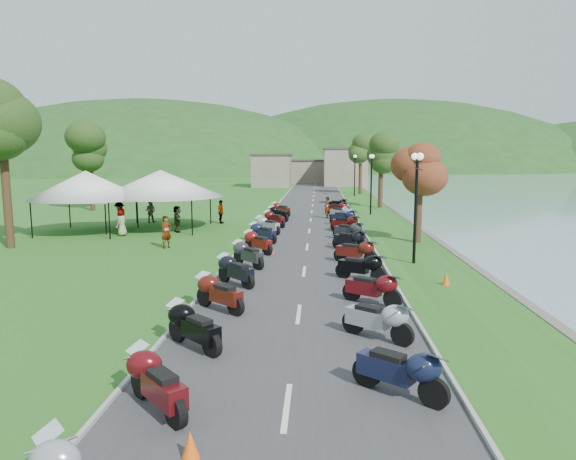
{
  "coord_description": "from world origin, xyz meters",
  "views": [
    {
      "loc": [
        0.59,
        -5.48,
        4.91
      ],
      "look_at": [
        -0.9,
        19.52,
        1.3
      ],
      "focal_mm": 32.0,
      "sensor_mm": 36.0,
      "label": 1
    }
  ],
  "objects": [
    {
      "name": "road",
      "position": [
        0.0,
        40.0,
        0.01
      ],
      "size": [
        7.0,
        120.0,
        0.02
      ],
      "primitive_type": "cube",
      "color": "#3B3B3E",
      "rests_on": "ground"
    },
    {
      "name": "hills_backdrop",
      "position": [
        0.0,
        200.0,
        0.0
      ],
      "size": [
        360.0,
        120.0,
        76.0
      ],
      "primitive_type": null,
      "color": "#285621",
      "rests_on": "ground"
    },
    {
      "name": "far_building",
      "position": [
        -2.0,
        85.0,
        2.5
      ],
      "size": [
        18.0,
        16.0,
        5.0
      ],
      "primitive_type": "cube",
      "color": "gray",
      "rests_on": "ground"
    },
    {
      "name": "moto_row_left",
      "position": [
        -2.53,
        16.77,
        0.55
      ],
      "size": [
        2.6,
        41.7,
        1.1
      ],
      "primitive_type": null,
      "color": "#331411",
      "rests_on": "ground"
    },
    {
      "name": "moto_row_right",
      "position": [
        2.28,
        22.86,
        0.55
      ],
      "size": [
        2.6,
        38.91,
        1.1
      ],
      "primitive_type": null,
      "color": "#331411",
      "rests_on": "ground"
    },
    {
      "name": "vendor_tent_main",
      "position": [
        -10.05,
        28.62,
        2.0
      ],
      "size": [
        5.52,
        5.52,
        4.0
      ],
      "primitive_type": null,
      "color": "white",
      "rests_on": "ground"
    },
    {
      "name": "vendor_tent_side",
      "position": [
        -14.24,
        26.49,
        2.0
      ],
      "size": [
        4.8,
        4.8,
        4.0
      ],
      "primitive_type": null,
      "color": "white",
      "rests_on": "ground"
    },
    {
      "name": "tree_park_left",
      "position": [
        -16.04,
        20.92,
        5.59
      ],
      "size": [
        4.02,
        4.02,
        11.18
      ],
      "primitive_type": null,
      "color": "#2F4E1B",
      "rests_on": "ground"
    },
    {
      "name": "tree_lakeside",
      "position": [
        6.28,
        23.99,
        3.32
      ],
      "size": [
        2.39,
        2.39,
        6.65
      ],
      "primitive_type": null,
      "color": "#2F4E1B",
      "rests_on": "ground"
    },
    {
      "name": "pedestrian_a",
      "position": [
        -7.57,
        21.34,
        0.0
      ],
      "size": [
        0.75,
        0.79,
        1.75
      ],
      "primitive_type": "imported",
      "rotation": [
        0.0,
        0.0,
        0.94
      ],
      "color": "slate",
      "rests_on": "ground"
    },
    {
      "name": "pedestrian_b",
      "position": [
        -11.96,
        31.99,
        0.0
      ],
      "size": [
        0.88,
        0.56,
        1.69
      ],
      "primitive_type": "imported",
      "rotation": [
        0.0,
        0.0,
        3.0
      ],
      "color": "slate",
      "rests_on": "ground"
    },
    {
      "name": "pedestrian_c",
      "position": [
        -12.65,
        27.75,
        0.0
      ],
      "size": [
        0.97,
        1.33,
        1.9
      ],
      "primitive_type": "imported",
      "rotation": [
        0.0,
        0.0,
        5.14
      ],
      "color": "slate",
      "rests_on": "ground"
    },
    {
      "name": "traffic_cone_near",
      "position": [
        -1.46,
        2.17,
        0.25
      ],
      "size": [
        0.31,
        0.31,
        0.49
      ],
      "primitive_type": "cone",
      "color": "#F2590C",
      "rests_on": "ground"
    }
  ]
}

